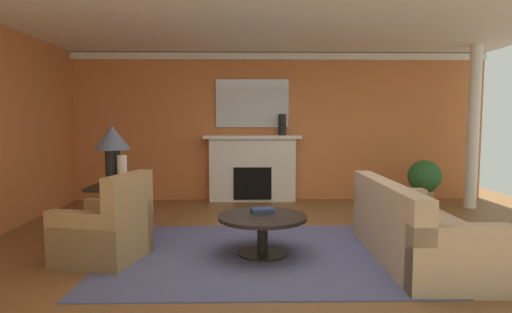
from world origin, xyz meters
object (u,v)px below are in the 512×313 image
at_px(side_table, 114,209).
at_px(potted_plant, 424,180).
at_px(sofa, 413,233).
at_px(coffee_table, 262,225).
at_px(table_lamp, 112,144).
at_px(mantel_mirror, 252,103).
at_px(vase_mantel_right, 282,125).
at_px(fireplace, 252,170).
at_px(armchair_near_window, 106,232).
at_px(vase_on_side_table, 122,171).

height_order(side_table, potted_plant, potted_plant).
bearing_deg(side_table, sofa, -12.58).
distance_m(coffee_table, table_lamp, 2.12).
relative_size(coffee_table, potted_plant, 1.20).
bearing_deg(mantel_mirror, sofa, -63.99).
height_order(table_lamp, vase_mantel_right, vase_mantel_right).
xyz_separation_m(fireplace, coffee_table, (0.08, -3.19, -0.25)).
relative_size(coffee_table, table_lamp, 1.33).
bearing_deg(vase_mantel_right, armchair_near_window, -123.27).
bearing_deg(fireplace, potted_plant, -12.57).
height_order(fireplace, mantel_mirror, mantel_mirror).
bearing_deg(fireplace, sofa, -63.19).
bearing_deg(coffee_table, fireplace, 91.44).
distance_m(armchair_near_window, potted_plant, 5.31).
bearing_deg(potted_plant, armchair_near_window, -149.68).
bearing_deg(potted_plant, sofa, -114.87).
height_order(vase_on_side_table, vase_mantel_right, vase_mantel_right).
bearing_deg(table_lamp, armchair_near_window, -78.73).
relative_size(armchair_near_window, coffee_table, 0.96).
distance_m(fireplace, side_table, 3.15).
distance_m(sofa, potted_plant, 3.01).
relative_size(mantel_mirror, table_lamp, 1.82).
xyz_separation_m(armchair_near_window, vase_on_side_table, (0.00, 0.61, 0.59)).
distance_m(armchair_near_window, side_table, 0.75).
xyz_separation_m(armchair_near_window, potted_plant, (4.58, 2.68, 0.19)).
bearing_deg(fireplace, mantel_mirror, 90.00).
bearing_deg(vase_on_side_table, fireplace, 59.53).
height_order(armchair_near_window, potted_plant, armchair_near_window).
xyz_separation_m(table_lamp, potted_plant, (4.73, 1.95, -0.73)).
bearing_deg(vase_mantel_right, side_table, -132.01).
bearing_deg(mantel_mirror, armchair_near_window, -114.94).
distance_m(fireplace, vase_on_side_table, 3.18).
relative_size(fireplace, vase_on_side_table, 4.60).
relative_size(fireplace, sofa, 0.85).
distance_m(coffee_table, side_table, 1.93).
bearing_deg(armchair_near_window, vase_on_side_table, 89.61).
distance_m(coffee_table, vase_mantel_right, 3.36).
height_order(mantel_mirror, side_table, mantel_mirror).
height_order(sofa, side_table, sofa).
xyz_separation_m(armchair_near_window, vase_mantel_right, (2.16, 3.29, 1.13)).
distance_m(mantel_mirror, sofa, 4.19).
distance_m(table_lamp, potted_plant, 5.16).
distance_m(fireplace, table_lamp, 3.21).
height_order(sofa, potted_plant, sofa).
bearing_deg(table_lamp, vase_mantel_right, 47.99).
xyz_separation_m(mantel_mirror, vase_on_side_table, (-1.61, -2.85, -0.94)).
bearing_deg(mantel_mirror, table_lamp, -122.74).
relative_size(vase_on_side_table, potted_plant, 0.47).
bearing_deg(side_table, table_lamp, 7.13).
relative_size(mantel_mirror, vase_on_side_table, 3.48).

